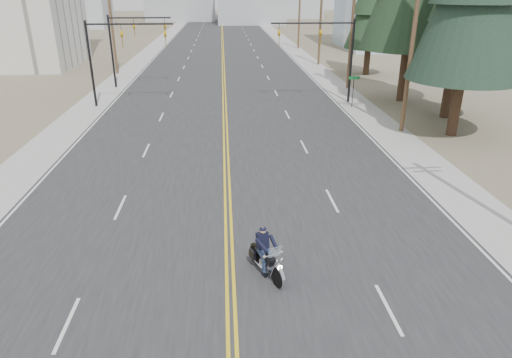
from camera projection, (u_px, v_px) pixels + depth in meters
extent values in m
cube|color=#303033|center=(223.00, 49.00, 74.83)|extent=(20.00, 200.00, 0.01)
cube|color=#A5A5A0|center=(152.00, 50.00, 74.07)|extent=(3.00, 200.00, 0.01)
cube|color=#A5A5A0|center=(292.00, 49.00, 75.58)|extent=(3.00, 200.00, 0.01)
cylinder|color=black|center=(91.00, 65.00, 37.83)|extent=(0.20, 0.20, 7.00)
cylinder|color=black|center=(129.00, 24.00, 36.82)|extent=(7.00, 0.14, 0.14)
imported|color=#BF8C0C|center=(122.00, 32.00, 37.02)|extent=(0.21, 0.26, 1.30)
imported|color=#BF8C0C|center=(165.00, 32.00, 37.25)|extent=(0.21, 0.26, 1.30)
cylinder|color=black|center=(351.00, 62.00, 39.28)|extent=(0.20, 0.20, 7.00)
cylinder|color=black|center=(313.00, 23.00, 37.80)|extent=(7.00, 0.14, 0.14)
imported|color=#BF8C0C|center=(321.00, 31.00, 38.10)|extent=(0.21, 0.26, 1.30)
imported|color=#BF8C0C|center=(279.00, 31.00, 37.87)|extent=(0.21, 0.26, 1.30)
cylinder|color=black|center=(112.00, 52.00, 45.18)|extent=(0.20, 0.20, 7.00)
cylinder|color=black|center=(139.00, 18.00, 44.13)|extent=(6.00, 0.14, 0.14)
imported|color=#BF8C0C|center=(134.00, 25.00, 44.35)|extent=(0.21, 0.26, 1.30)
imported|color=#BF8C0C|center=(165.00, 25.00, 44.54)|extent=(0.21, 0.26, 1.30)
cylinder|color=black|center=(353.00, 92.00, 38.28)|extent=(0.06, 0.06, 2.60)
cube|color=#0C5926|center=(354.00, 78.00, 37.82)|extent=(0.90, 0.03, 0.25)
cylinder|color=brown|center=(412.00, 48.00, 30.23)|extent=(0.30, 0.30, 11.50)
cylinder|color=brown|center=(352.00, 31.00, 44.11)|extent=(0.30, 0.30, 11.00)
cylinder|color=brown|center=(321.00, 18.00, 57.79)|extent=(0.30, 0.30, 11.50)
cylinder|color=brown|center=(299.00, 13.00, 73.50)|extent=(0.30, 0.30, 11.00)
cylinder|color=brown|center=(112.00, 27.00, 51.75)|extent=(0.30, 0.30, 10.50)
cylinder|color=#382619|center=(455.00, 108.00, 30.91)|extent=(0.74, 0.74, 3.82)
cylinder|color=#382619|center=(447.00, 97.00, 35.26)|extent=(0.70, 0.70, 3.21)
cone|color=black|center=(462.00, 9.00, 32.76)|extent=(6.02, 6.02, 9.63)
cylinder|color=#382619|center=(403.00, 75.00, 40.26)|extent=(0.79, 0.79, 4.53)
cylinder|color=#382619|center=(367.00, 61.00, 52.75)|extent=(0.70, 0.70, 2.99)
cone|color=black|center=(372.00, 6.00, 50.42)|extent=(5.58, 5.58, 8.97)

